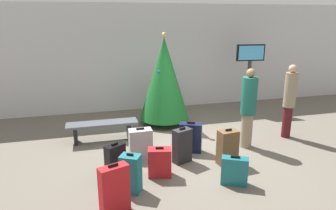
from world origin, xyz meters
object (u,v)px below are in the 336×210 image
(traveller_1, at_px, (289,99))
(suitcase_8, at_px, (131,174))
(holiday_tree, at_px, (164,79))
(suitcase_1, at_px, (141,143))
(suitcase_6, at_px, (228,147))
(suitcase_0, at_px, (234,171))
(suitcase_4, at_px, (182,146))
(flight_info_kiosk, at_px, (250,65))
(suitcase_3, at_px, (115,161))
(waiting_bench, at_px, (102,127))
(suitcase_7, at_px, (160,162))
(traveller_0, at_px, (248,107))
(suitcase_2, at_px, (114,190))
(suitcase_5, at_px, (191,138))

(traveller_1, xyz_separation_m, suitcase_8, (-4.22, -1.56, -0.66))
(holiday_tree, bearing_deg, suitcase_1, -117.27)
(holiday_tree, xyz_separation_m, suitcase_6, (0.65, -2.81, -0.95))
(suitcase_0, height_order, suitcase_4, suitcase_4)
(flight_info_kiosk, relative_size, suitcase_1, 3.16)
(traveller_1, bearing_deg, suitcase_3, -167.87)
(waiting_bench, relative_size, traveller_1, 0.93)
(traveller_1, height_order, suitcase_8, traveller_1)
(holiday_tree, distance_m, flight_info_kiosk, 3.00)
(suitcase_6, bearing_deg, suitcase_7, -175.07)
(waiting_bench, bearing_deg, holiday_tree, 25.56)
(suitcase_0, relative_size, suitcase_6, 0.73)
(traveller_0, xyz_separation_m, suitcase_1, (-2.52, 0.06, -0.67))
(suitcase_2, bearing_deg, suitcase_6, 24.07)
(suitcase_8, bearing_deg, traveller_0, 23.37)
(suitcase_0, relative_size, suitcase_3, 0.81)
(waiting_bench, bearing_deg, suitcase_3, -85.71)
(flight_info_kiosk, bearing_deg, holiday_tree, -169.34)
(flight_info_kiosk, distance_m, suitcase_2, 6.58)
(flight_info_kiosk, height_order, suitcase_4, flight_info_kiosk)
(suitcase_1, distance_m, suitcase_8, 1.39)
(traveller_0, bearing_deg, suitcase_2, -151.01)
(suitcase_3, height_order, suitcase_6, suitcase_6)
(suitcase_4, bearing_deg, flight_info_kiosk, 43.66)
(holiday_tree, height_order, suitcase_3, holiday_tree)
(suitcase_2, distance_m, suitcase_4, 2.09)
(suitcase_8, bearing_deg, suitcase_7, 34.05)
(suitcase_2, xyz_separation_m, suitcase_4, (1.54, 1.41, -0.03))
(suitcase_5, bearing_deg, suitcase_4, -126.89)
(suitcase_7, bearing_deg, suitcase_5, 44.24)
(flight_info_kiosk, distance_m, suitcase_5, 4.01)
(suitcase_6, xyz_separation_m, suitcase_7, (-1.48, -0.13, -0.09))
(suitcase_1, height_order, suitcase_3, suitcase_3)
(suitcase_2, bearing_deg, suitcase_4, 42.48)
(holiday_tree, relative_size, suitcase_1, 3.78)
(flight_info_kiosk, distance_m, suitcase_7, 5.29)
(traveller_1, bearing_deg, waiting_bench, 168.48)
(traveller_0, distance_m, suitcase_1, 2.61)
(suitcase_3, relative_size, suitcase_6, 0.89)
(traveller_1, xyz_separation_m, suitcase_7, (-3.61, -1.14, -0.72))
(waiting_bench, height_order, traveller_1, traveller_1)
(suitcase_5, bearing_deg, suitcase_2, -135.23)
(waiting_bench, distance_m, suitcase_1, 1.39)
(suitcase_1, bearing_deg, flight_info_kiosk, 32.89)
(traveller_1, xyz_separation_m, suitcase_5, (-2.67, -0.23, -0.66))
(holiday_tree, distance_m, suitcase_4, 2.67)
(flight_info_kiosk, distance_m, suitcase_3, 5.78)
(suitcase_3, height_order, suitcase_4, suitcase_4)
(waiting_bench, relative_size, suitcase_6, 2.22)
(suitcase_5, xyz_separation_m, suitcase_7, (-0.94, -0.92, -0.06))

